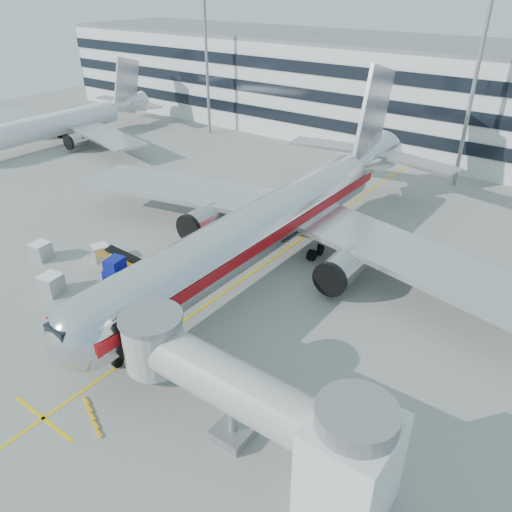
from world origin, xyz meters
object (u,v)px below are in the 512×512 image
Objects in this scene: belt_loader at (125,264)px; cargo_container_right at (41,251)px; ramp_worker at (101,295)px; baggage_tug at (120,273)px; cargo_container_front at (52,284)px; cargo_container_left at (101,252)px; main_jet at (276,218)px.

cargo_container_right is (-8.16, -3.49, 0.26)m from belt_loader.
ramp_worker is at bearing -59.87° from belt_loader.
cargo_container_right is (-9.64, -1.72, -0.16)m from baggage_tug.
cargo_container_front is 1.03× the size of ramp_worker.
ramp_worker reaches higher than cargo_container_front.
baggage_tug is at bearing -50.03° from belt_loader.
cargo_container_left is at bearing 161.13° from baggage_tug.
belt_loader is 2.36m from baggage_tug.
cargo_container_front is at bearing -77.38° from cargo_container_left.
baggage_tug is at bearing 10.11° from cargo_container_right.
ramp_worker is at bearing -7.94° from cargo_container_right.
baggage_tug reaches higher than ramp_worker.
main_jet is 27.71× the size of cargo_container_right.
cargo_container_front is (6.20, -2.97, 0.03)m from cargo_container_right.
baggage_tug is 1.86× the size of ramp_worker.
cargo_container_front is at bearing -125.45° from main_jet.
belt_loader is 2.42× the size of cargo_container_left.
baggage_tug is at bearing 51.41° from ramp_worker.
main_jet is at bearing 45.97° from belt_loader.
belt_loader is at bearing 57.79° from ramp_worker.
baggage_tug is 9.80m from cargo_container_right.
main_jet is at bearing 38.07° from cargo_container_left.
baggage_tug is (1.49, -1.78, 0.42)m from belt_loader.
ramp_worker is at bearing 16.32° from cargo_container_front.
cargo_container_right is at bearing -142.64° from main_jet.
belt_loader reaches higher than cargo_container_left.
main_jet is 15.25m from baggage_tug.
belt_loader reaches higher than cargo_container_front.
main_jet reaches higher than baggage_tug.
cargo_container_left is at bearing 35.28° from cargo_container_right.
cargo_container_right reaches higher than cargo_container_left.
cargo_container_right is 0.97× the size of cargo_container_front.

